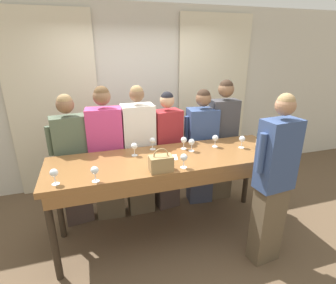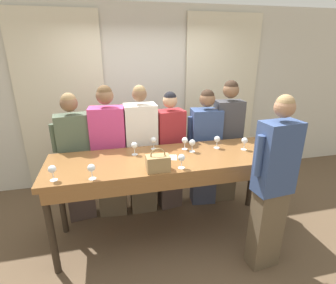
{
  "view_description": "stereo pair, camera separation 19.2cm",
  "coord_description": "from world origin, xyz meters",
  "px_view_note": "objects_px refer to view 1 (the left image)",
  "views": [
    {
      "loc": [
        -0.82,
        -2.56,
        2.19
      ],
      "look_at": [
        0.0,
        0.08,
        1.18
      ],
      "focal_mm": 28.0,
      "sensor_mm": 36.0,
      "label": 1
    },
    {
      "loc": [
        -0.64,
        -2.61,
        2.19
      ],
      "look_at": [
        0.0,
        0.08,
        1.18
      ],
      "focal_mm": 28.0,
      "sensor_mm": 36.0,
      "label": 2
    }
  ],
  "objects_px": {
    "wine_glass_back_mid": "(184,158)",
    "guest_cream_sweater": "(139,152)",
    "handbag": "(161,163)",
    "host_pouring": "(273,182)",
    "wine_bottle": "(260,140)",
    "wine_glass_front_right": "(192,142)",
    "guest_pink_top": "(107,154)",
    "guest_beige_cap": "(222,139)",
    "wine_glass_front_mid": "(153,141)",
    "wine_glass_back_left": "(95,171)",
    "wine_glass_center_mid": "(242,139)",
    "wine_glass_back_right": "(54,173)",
    "guest_striped_shirt": "(167,151)",
    "guest_navy_coat": "(201,147)",
    "wine_glass_center_left": "(184,140)",
    "guest_olive_jacket": "(73,160)",
    "wine_glass_front_left": "(134,147)",
    "wine_glass_center_right": "(215,138)",
    "tasting_bar": "(171,166)"
  },
  "relations": [
    {
      "from": "wine_glass_back_mid",
      "to": "guest_cream_sweater",
      "type": "bearing_deg",
      "value": 107.85
    },
    {
      "from": "handbag",
      "to": "guest_cream_sweater",
      "type": "height_order",
      "value": "guest_cream_sweater"
    },
    {
      "from": "host_pouring",
      "to": "wine_bottle",
      "type": "bearing_deg",
      "value": 68.16
    },
    {
      "from": "wine_glass_front_right",
      "to": "wine_bottle",
      "type": "bearing_deg",
      "value": -14.04
    },
    {
      "from": "guest_pink_top",
      "to": "guest_beige_cap",
      "type": "distance_m",
      "value": 1.63
    },
    {
      "from": "guest_cream_sweater",
      "to": "wine_glass_front_mid",
      "type": "bearing_deg",
      "value": -70.72
    },
    {
      "from": "wine_glass_front_right",
      "to": "wine_glass_back_left",
      "type": "xyz_separation_m",
      "value": [
        -1.12,
        -0.43,
        -0.0
      ]
    },
    {
      "from": "wine_glass_center_mid",
      "to": "guest_pink_top",
      "type": "distance_m",
      "value": 1.69
    },
    {
      "from": "wine_glass_back_right",
      "to": "guest_striped_shirt",
      "type": "distance_m",
      "value": 1.6
    },
    {
      "from": "guest_beige_cap",
      "to": "guest_navy_coat",
      "type": "bearing_deg",
      "value": 180.0
    },
    {
      "from": "wine_bottle",
      "to": "wine_glass_center_left",
      "type": "distance_m",
      "value": 0.9
    },
    {
      "from": "guest_olive_jacket",
      "to": "wine_glass_back_right",
      "type": "bearing_deg",
      "value": -96.67
    },
    {
      "from": "wine_glass_center_mid",
      "to": "host_pouring",
      "type": "relative_size",
      "value": 0.08
    },
    {
      "from": "wine_glass_back_left",
      "to": "guest_striped_shirt",
      "type": "relative_size",
      "value": 0.09
    },
    {
      "from": "guest_pink_top",
      "to": "guest_navy_coat",
      "type": "xyz_separation_m",
      "value": [
        1.31,
        -0.0,
        -0.06
      ]
    },
    {
      "from": "guest_pink_top",
      "to": "guest_cream_sweater",
      "type": "xyz_separation_m",
      "value": [
        0.42,
        -0.0,
        -0.02
      ]
    },
    {
      "from": "wine_glass_front_left",
      "to": "wine_glass_center_right",
      "type": "relative_size",
      "value": 1.0
    },
    {
      "from": "wine_glass_back_right",
      "to": "host_pouring",
      "type": "xyz_separation_m",
      "value": [
        2.01,
        -0.42,
        -0.2
      ]
    },
    {
      "from": "guest_olive_jacket",
      "to": "guest_beige_cap",
      "type": "xyz_separation_m",
      "value": [
        2.04,
        -0.0,
        0.06
      ]
    },
    {
      "from": "wine_glass_center_right",
      "to": "wine_glass_front_right",
      "type": "bearing_deg",
      "value": -172.45
    },
    {
      "from": "wine_glass_center_mid",
      "to": "guest_navy_coat",
      "type": "relative_size",
      "value": 0.09
    },
    {
      "from": "guest_cream_sweater",
      "to": "guest_beige_cap",
      "type": "relative_size",
      "value": 0.99
    },
    {
      "from": "guest_navy_coat",
      "to": "host_pouring",
      "type": "height_order",
      "value": "host_pouring"
    },
    {
      "from": "wine_glass_center_left",
      "to": "wine_glass_back_mid",
      "type": "distance_m",
      "value": 0.52
    },
    {
      "from": "wine_glass_center_left",
      "to": "wine_glass_back_mid",
      "type": "height_order",
      "value": "same"
    },
    {
      "from": "wine_glass_center_right",
      "to": "guest_navy_coat",
      "type": "relative_size",
      "value": 0.09
    },
    {
      "from": "wine_glass_back_left",
      "to": "wine_glass_back_right",
      "type": "bearing_deg",
      "value": 170.93
    },
    {
      "from": "guest_navy_coat",
      "to": "handbag",
      "type": "bearing_deg",
      "value": -133.38
    },
    {
      "from": "host_pouring",
      "to": "guest_striped_shirt",
      "type": "bearing_deg",
      "value": 118.44
    },
    {
      "from": "wine_glass_center_right",
      "to": "wine_glass_back_right",
      "type": "bearing_deg",
      "value": -166.94
    },
    {
      "from": "guest_olive_jacket",
      "to": "guest_navy_coat",
      "type": "bearing_deg",
      "value": 0.0
    },
    {
      "from": "wine_glass_front_left",
      "to": "guest_striped_shirt",
      "type": "xyz_separation_m",
      "value": [
        0.52,
        0.43,
        -0.29
      ]
    },
    {
      "from": "guest_beige_cap",
      "to": "wine_glass_back_right",
      "type": "bearing_deg",
      "value": -157.97
    },
    {
      "from": "wine_glass_center_right",
      "to": "guest_olive_jacket",
      "type": "xyz_separation_m",
      "value": [
        -1.69,
        0.45,
        -0.26
      ]
    },
    {
      "from": "wine_glass_center_left",
      "to": "wine_glass_front_mid",
      "type": "bearing_deg",
      "value": 165.59
    },
    {
      "from": "guest_navy_coat",
      "to": "guest_beige_cap",
      "type": "relative_size",
      "value": 0.94
    },
    {
      "from": "tasting_bar",
      "to": "handbag",
      "type": "relative_size",
      "value": 11.1
    },
    {
      "from": "handbag",
      "to": "wine_glass_back_mid",
      "type": "xyz_separation_m",
      "value": [
        0.24,
        0.0,
        0.02
      ]
    },
    {
      "from": "wine_glass_front_mid",
      "to": "wine_glass_front_right",
      "type": "bearing_deg",
      "value": -23.76
    },
    {
      "from": "host_pouring",
      "to": "wine_glass_center_mid",
      "type": "bearing_deg",
      "value": 84.2
    },
    {
      "from": "wine_glass_front_right",
      "to": "wine_glass_center_right",
      "type": "height_order",
      "value": "same"
    },
    {
      "from": "wine_bottle",
      "to": "wine_glass_center_mid",
      "type": "height_order",
      "value": "wine_bottle"
    },
    {
      "from": "wine_glass_back_mid",
      "to": "wine_glass_back_right",
      "type": "height_order",
      "value": "same"
    },
    {
      "from": "wine_glass_back_left",
      "to": "guest_olive_jacket",
      "type": "relative_size",
      "value": 0.09
    },
    {
      "from": "wine_bottle",
      "to": "wine_glass_back_mid",
      "type": "relative_size",
      "value": 2.13
    },
    {
      "from": "handbag",
      "to": "wine_glass_front_right",
      "type": "distance_m",
      "value": 0.63
    },
    {
      "from": "tasting_bar",
      "to": "handbag",
      "type": "distance_m",
      "value": 0.38
    },
    {
      "from": "tasting_bar",
      "to": "wine_glass_back_right",
      "type": "bearing_deg",
      "value": -167.68
    },
    {
      "from": "guest_beige_cap",
      "to": "guest_cream_sweater",
      "type": "bearing_deg",
      "value": 180.0
    },
    {
      "from": "wine_glass_back_left",
      "to": "wine_glass_back_right",
      "type": "relative_size",
      "value": 1.0
    }
  ]
}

